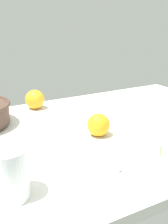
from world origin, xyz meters
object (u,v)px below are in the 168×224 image
loose_orange_2 (35,99)px  loose_orange_4 (99,125)px  spoon (127,173)px  juice_glass (7,176)px

loose_orange_2 → loose_orange_4: loose_orange_2 is taller
loose_orange_4 → loose_orange_2: bearing=102.7°
loose_orange_2 → loose_orange_4: (8.33, -36.98, -0.27)cm
spoon → loose_orange_2: bearing=91.4°
loose_orange_2 → spoon: (1.50, -61.22, -3.58)cm
juice_glass → spoon: (28.05, -5.37, -4.73)cm
juice_glass → spoon: size_ratio=0.80×
loose_orange_2 → loose_orange_4: bearing=-77.3°
loose_orange_2 → spoon: 61.34cm
loose_orange_2 → spoon: bearing=-88.6°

